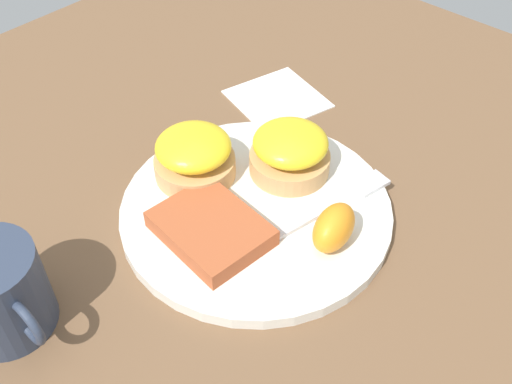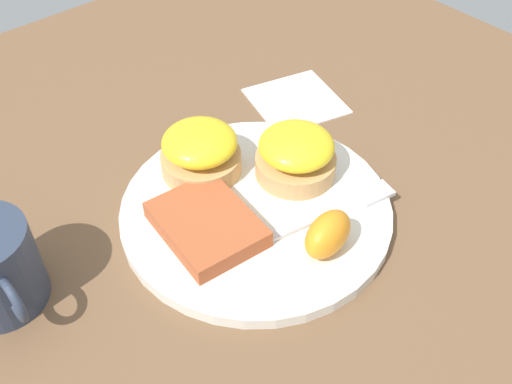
# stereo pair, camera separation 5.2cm
# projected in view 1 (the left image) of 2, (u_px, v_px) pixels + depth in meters

# --- Properties ---
(ground_plane) EXTENTS (1.10, 1.10, 0.00)m
(ground_plane) POSITION_uv_depth(u_px,v_px,m) (256.00, 214.00, 0.65)
(ground_plane) COLOR brown
(plate) EXTENTS (0.29, 0.29, 0.01)m
(plate) POSITION_uv_depth(u_px,v_px,m) (256.00, 210.00, 0.64)
(plate) COLOR silver
(plate) RESTS_ON ground_plane
(sandwich_benedict_left) EXTENTS (0.09, 0.09, 0.06)m
(sandwich_benedict_left) POSITION_uv_depth(u_px,v_px,m) (290.00, 152.00, 0.66)
(sandwich_benedict_left) COLOR tan
(sandwich_benedict_left) RESTS_ON plate
(sandwich_benedict_right) EXTENTS (0.09, 0.09, 0.06)m
(sandwich_benedict_right) POSITION_uv_depth(u_px,v_px,m) (194.00, 156.00, 0.66)
(sandwich_benedict_right) COLOR tan
(sandwich_benedict_right) RESTS_ON plate
(hashbrown_patty) EXTENTS (0.12, 0.10, 0.02)m
(hashbrown_patty) POSITION_uv_depth(u_px,v_px,m) (211.00, 228.00, 0.60)
(hashbrown_patty) COLOR #A84F2B
(hashbrown_patty) RESTS_ON plate
(orange_wedge) EXTENTS (0.05, 0.07, 0.04)m
(orange_wedge) POSITION_uv_depth(u_px,v_px,m) (334.00, 228.00, 0.59)
(orange_wedge) COLOR orange
(orange_wedge) RESTS_ON plate
(fork) EXTENTS (0.05, 0.19, 0.00)m
(fork) POSITION_uv_depth(u_px,v_px,m) (327.00, 208.00, 0.63)
(fork) COLOR silver
(fork) RESTS_ON plate
(napkin) EXTENTS (0.14, 0.14, 0.00)m
(napkin) POSITION_uv_depth(u_px,v_px,m) (277.00, 98.00, 0.80)
(napkin) COLOR white
(napkin) RESTS_ON ground_plane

